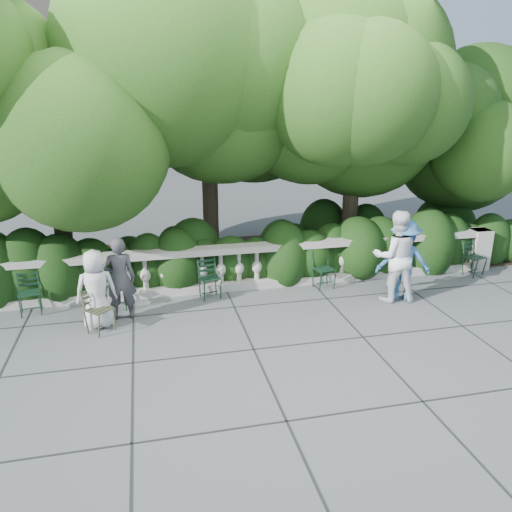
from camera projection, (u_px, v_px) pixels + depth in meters
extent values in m
plane|color=#4E5155|center=(268.00, 322.00, 9.50)|extent=(90.00, 90.00, 0.00)
cube|color=#9E998E|center=(248.00, 284.00, 11.14)|extent=(12.00, 0.32, 0.18)
cube|color=#9E998E|center=(248.00, 248.00, 10.87)|extent=(12.00, 0.36, 0.14)
cube|color=#9E998E|center=(478.00, 249.00, 12.23)|extent=(0.44, 0.44, 1.00)
cylinder|color=#3F3023|center=(62.00, 220.00, 11.36)|extent=(0.40, 0.40, 2.80)
ellipsoid|color=#1A3A0F|center=(45.00, 117.00, 10.25)|extent=(5.28, 5.28, 3.96)
cylinder|color=#3F3023|center=(210.00, 195.00, 12.57)|extent=(0.40, 0.40, 3.40)
ellipsoid|color=#1A3A0F|center=(210.00, 79.00, 11.23)|extent=(6.24, 6.24, 4.68)
cylinder|color=#3F3023|center=(350.00, 202.00, 12.72)|extent=(0.40, 0.40, 3.00)
ellipsoid|color=#1A3A0F|center=(364.00, 103.00, 11.54)|extent=(5.52, 5.52, 4.14)
cylinder|color=#3F3023|center=(443.00, 200.00, 13.88)|extent=(0.40, 0.40, 2.60)
ellipsoid|color=#1A3A0F|center=(462.00, 123.00, 12.86)|extent=(4.80, 4.80, 3.60)
imported|color=silver|center=(96.00, 290.00, 9.06)|extent=(0.78, 0.56, 1.49)
imported|color=#3A3A3E|center=(120.00, 279.00, 9.41)|extent=(0.60, 0.41, 1.62)
imported|color=white|center=(395.00, 256.00, 10.22)|extent=(1.05, 0.88, 1.92)
imported|color=#34669E|center=(404.00, 260.00, 10.33)|extent=(1.25, 0.96, 1.70)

